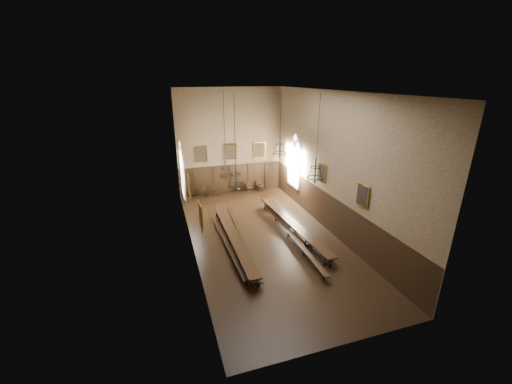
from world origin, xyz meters
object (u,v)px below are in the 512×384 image
bench_right_outer (298,227)px  bench_left_inner (242,239)px  table_right (292,227)px  bench_left_outer (224,238)px  chandelier_front_right (315,173)px  chair_6 (259,187)px  chandelier_front_left (236,179)px  chandelier_back_left (226,170)px  bench_right_inner (288,232)px  chair_1 (205,194)px  chair_2 (215,192)px  chair_5 (249,189)px  table_left (233,239)px  chair_4 (238,190)px  chandelier_back_right (280,149)px  chair_0 (194,195)px

bench_right_outer → bench_left_inner: bearing=-173.9°
bench_right_outer → table_right: bearing=-169.8°
bench_left_inner → bench_left_outer: bearing=158.3°
chandelier_front_right → chair_6: bearing=86.8°
chandelier_front_left → chandelier_back_left: bearing=84.9°
table_right → bench_right_inner: table_right is taller
table_right → bench_right_inner: 0.61m
chair_1 → bench_right_outer: bearing=-70.4°
chair_2 → chair_5: chair_2 is taller
table_left → chandelier_front_left: bearing=-95.8°
bench_left_outer → chandelier_front_right: chandelier_front_right is taller
chair_6 → chandelier_front_right: (-0.63, -11.28, 4.67)m
table_left → table_right: bearing=5.2°
table_right → chandelier_back_left: chandelier_back_left is taller
table_right → chandelier_back_left: bearing=154.3°
bench_right_outer → chandelier_back_left: bearing=157.5°
bench_left_inner → chair_1: size_ratio=10.19×
chair_1 → chandelier_back_left: (0.56, -6.49, 3.87)m
chair_6 → chandelier_back_left: chandelier_back_left is taller
table_right → bench_right_inner: (-0.47, -0.39, -0.06)m
bench_right_outer → chair_6: chair_6 is taller
bench_left_outer → chair_4: 8.86m
bench_right_outer → chandelier_front_left: (-4.76, -2.34, 4.57)m
bench_left_outer → chair_2: 8.40m
bench_left_inner → chandelier_back_right: 6.56m
bench_right_inner → chair_0: bearing=119.7°
chair_0 → chair_6: 5.93m
chair_1 → table_right: bearing=-72.9°
chair_2 → chandelier_back_left: (-0.39, -6.50, 3.84)m
bench_left_outer → chandelier_back_right: 7.01m
bench_left_outer → chair_2: size_ratio=9.20×
table_left → bench_right_outer: size_ratio=0.98×
chair_6 → bench_right_inner: bearing=-109.5°
bench_right_outer → chair_6: 8.33m
chair_4 → chandelier_front_right: 12.29m
chair_2 → bench_left_outer: bearing=-99.5°
bench_left_inner → chandelier_front_right: (3.41, -2.52, 4.71)m
chair_2 → chandelier_front_left: size_ratio=0.23×
chandelier_back_left → bench_left_outer: bearing=-109.3°
table_left → chandelier_front_right: 6.58m
table_left → bench_left_inner: size_ratio=1.00×
bench_left_outer → chandelier_back_left: chandelier_back_left is taller
chair_5 → chandelier_back_left: 8.24m
bench_left_outer → bench_right_outer: size_ratio=0.98×
bench_right_outer → chandelier_back_left: size_ratio=1.81×
table_left → table_right: table_left is taller
table_right → chair_4: bearing=100.6°
chair_0 → chandelier_front_left: size_ratio=0.20×
chair_0 → chandelier_back_right: size_ratio=0.22×
chair_4 → chandelier_front_right: chandelier_front_right is taller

